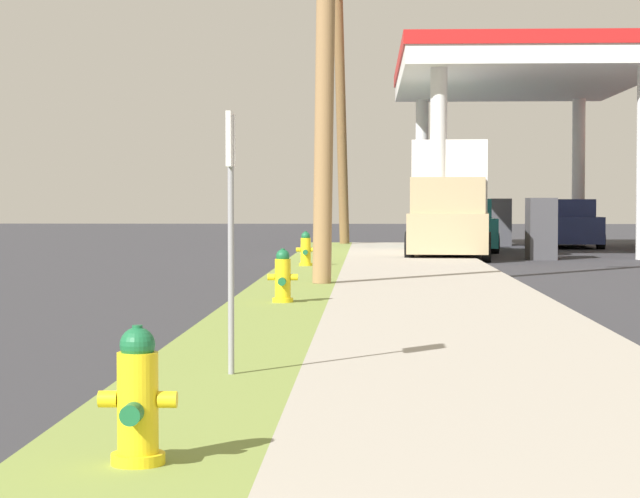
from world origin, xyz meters
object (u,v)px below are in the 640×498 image
Objects in this scene: street_sign_post at (231,187)px; car_navy_by_near_pump at (565,225)px; fire_hydrant_third at (306,251)px; car_teal_by_far_pump at (461,227)px; utility_pole_background at (341,106)px; fire_hydrant_nearest at (138,404)px; truck_tan_at_forecourt at (450,202)px; fire_hydrant_second at (283,279)px; utility_pole_midground at (325,29)px.

car_navy_by_near_pump is at bearing 76.30° from street_sign_post.
fire_hydrant_third is 16.77m from street_sign_post.
utility_pole_background is at bearing 142.35° from car_teal_by_far_pump.
truck_tan_at_forecourt is at bearing 82.77° from fire_hydrant_nearest.
street_sign_post reaches higher than fire_hydrant_third.
street_sign_post reaches higher than car_navy_by_near_pump.
utility_pole_background is (0.31, 33.72, 4.15)m from fire_hydrant_nearest.
fire_hydrant_second is at bearing 89.80° from fire_hydrant_nearest.
car_teal_by_far_pump is (3.97, 20.32, 0.28)m from fire_hydrant_second.
street_sign_post is at bearing -90.36° from utility_pole_background.
fire_hydrant_nearest is 3.64m from street_sign_post.
utility_pole_midground is at bearing -109.85° from car_navy_by_near_pump.
utility_pole_midground is 13.18m from truck_tan_at_forecourt.
utility_pole_midground reaches higher than fire_hydrant_nearest.
utility_pole_background reaches higher than car_navy_by_near_pump.
utility_pole_midground is 3.99× the size of street_sign_post.
utility_pole_midground is at bearing 88.08° from street_sign_post.
truck_tan_at_forecourt reaches higher than car_teal_by_far_pump.
street_sign_post is (-0.37, -11.06, -2.80)m from utility_pole_midground.
truck_tan_at_forecourt reaches higher than fire_hydrant_third.
fire_hydrant_second is 7.21m from street_sign_post.
truck_tan_at_forecourt is (3.39, 16.46, 1.04)m from fire_hydrant_second.
fire_hydrant_third is at bearing 90.88° from street_sign_post.
utility_pole_background is 4.14× the size of street_sign_post.
utility_pole_midground reaches higher than street_sign_post.
utility_pole_background reaches higher than car_teal_by_far_pump.
car_navy_by_near_pump is 5.06m from car_teal_by_far_pump.
street_sign_post is at bearing -98.07° from car_teal_by_far_pump.
car_navy_by_near_pump reaches higher than fire_hydrant_nearest.
truck_tan_at_forecourt is (-4.23, -7.35, 0.77)m from car_navy_by_near_pump.
utility_pole_midground reaches higher than car_teal_by_far_pump.
fire_hydrant_second is 20.70m from car_teal_by_far_pump.
fire_hydrant_third is 16.20m from car_navy_by_near_pump.
fire_hydrant_second is 0.17× the size of car_navy_by_near_pump.
utility_pole_background reaches higher than fire_hydrant_nearest.
fire_hydrant_nearest is 20.17m from fire_hydrant_third.
car_navy_by_near_pump is (7.62, 23.82, 0.28)m from fire_hydrant_second.
fire_hydrant_nearest is 0.09× the size of utility_pole_midground.
fire_hydrant_second is at bearing -101.04° from car_teal_by_far_pump.
street_sign_post is 0.32× the size of truck_tan_at_forecourt.
utility_pole_midground is 21.44m from car_navy_by_near_pump.
car_teal_by_far_pump reaches higher than fire_hydrant_third.
fire_hydrant_third is 0.35× the size of street_sign_post.
fire_hydrant_second is (0.04, 10.55, 0.00)m from fire_hydrant_nearest.
car_teal_by_far_pump is at bearing 81.48° from truck_tan_at_forecourt.
fire_hydrant_third is 0.09× the size of utility_pole_midground.
utility_pole_background is 6.07m from car_teal_by_far_pump.
car_navy_by_near_pump is at bearing 72.26° from fire_hydrant_second.
car_teal_by_far_pump is (3.70, -2.85, -3.87)m from utility_pole_background.
fire_hydrant_third is at bearing -118.77° from car_navy_by_near_pump.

